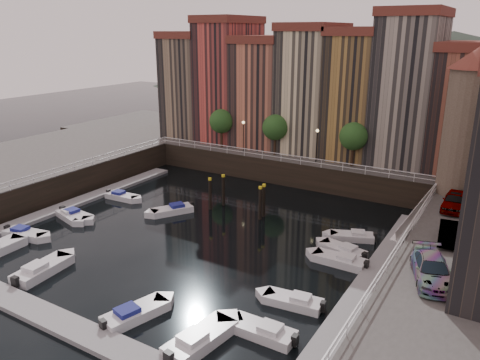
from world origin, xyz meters
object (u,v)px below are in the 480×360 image
Objects in this scene: car_b at (449,234)px; car_c at (432,271)px; mooring_pilings at (239,197)px; gangway at (417,213)px; car_a at (455,202)px; corner_tower at (470,120)px; boat_left_0 at (25,234)px; boat_left_1 at (75,215)px; boat_left_2 at (70,216)px.

car_c reaches higher than car_b.
car_b is at bearing -9.82° from mooring_pilings.
car_b reaches higher than gangway.
car_a reaches higher than car_c.
corner_tower reaches higher than mooring_pilings.
boat_left_0 is at bearing -150.79° from car_a.
boat_left_1 is 0.83× the size of car_c.
car_a is at bearing 38.26° from boat_left_2.
car_a is (33.10, 13.66, 3.46)m from boat_left_1.
boat_left_1 reaches higher than boat_left_2.
corner_tower is at bearing 91.14° from car_a.
corner_tower is at bearing 26.08° from boat_left_0.
boat_left_1 is at bearing -150.30° from corner_tower.
corner_tower is 42.32m from boat_left_0.
car_c is at bearing -76.29° from gangway.
car_a is (19.84, 3.70, 2.15)m from mooring_pilings.
car_c is (3.57, -14.62, 1.85)m from gangway.
mooring_pilings is (-16.79, -4.33, -0.27)m from gangway.
car_c is (0.52, -13.99, -0.03)m from car_a.
car_a is 14.00m from car_c.
gangway is at bearing 41.26° from boat_left_2.
car_a is at bearing 10.55° from mooring_pilings.
car_c is (-0.05, -6.76, 0.10)m from car_b.
gangway is at bearing 23.03° from boat_left_0.
boat_left_0 is 1.13× the size of car_b.
car_a is 7.25m from car_b.
boat_left_1 is at bearing -158.12° from car_a.
gangway reaches higher than boat_left_0.
gangway is 33.71m from boat_left_2.
gangway is 1.83× the size of boat_left_0.
car_b reaches higher than boat_left_1.
gangway reaches higher than boat_left_2.
car_c is at bearing -88.00° from corner_tower.
boat_left_2 is (-30.34, -14.62, -1.59)m from gangway.
car_c is (33.93, 5.11, 3.42)m from boat_left_0.
gangway reaches higher than boat_left_1.
boat_left_0 is at bearing -74.79° from boat_left_2.
car_b is (33.98, 11.87, 3.32)m from boat_left_0.
boat_left_0 is 0.97× the size of car_a.
car_b is (20.41, -3.53, 2.02)m from mooring_pilings.
car_a is at bearing 27.93° from boat_left_1.
car_a is (3.05, -0.63, 1.88)m from gangway.
boat_left_2 is 1.07× the size of car_b.
mooring_pilings is 22.91m from car_c.
mooring_pilings is 1.41× the size of boat_left_1.
car_a reaches higher than boat_left_1.
boat_left_1 is (0.32, 5.44, -0.01)m from boat_left_0.
gangway is at bearing 30.95° from boat_left_1.
mooring_pilings is at bearing -169.99° from car_a.
boat_left_1 is 0.44m from boat_left_2.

